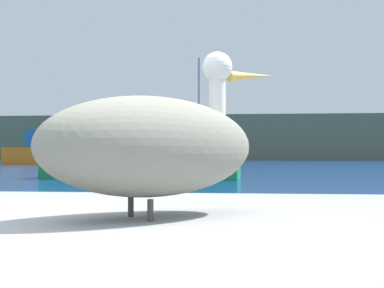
# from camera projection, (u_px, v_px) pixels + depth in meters

# --- Properties ---
(hillside_backdrop) EXTENTS (140.00, 14.83, 6.16)m
(hillside_backdrop) POSITION_uv_depth(u_px,v_px,m) (238.00, 139.00, 75.31)
(hillside_backdrop) COLOR #5B664C
(hillside_backdrop) RESTS_ON ground
(pelican) EXTENTS (1.29, 1.20, 0.87)m
(pelican) POSITION_uv_depth(u_px,v_px,m) (153.00, 145.00, 2.54)
(pelican) COLOR gray
(pelican) RESTS_ON pier_dock
(fishing_boat_orange) EXTENTS (7.10, 2.83, 4.77)m
(fishing_boat_orange) POSITION_uv_depth(u_px,v_px,m) (45.00, 152.00, 44.01)
(fishing_boat_orange) COLOR orange
(fishing_boat_orange) RESTS_ON ground
(fishing_boat_green) EXTENTS (8.06, 2.57, 4.86)m
(fishing_boat_green) POSITION_uv_depth(u_px,v_px,m) (147.00, 156.00, 20.86)
(fishing_boat_green) COLOR #1E8C4C
(fishing_boat_green) RESTS_ON ground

